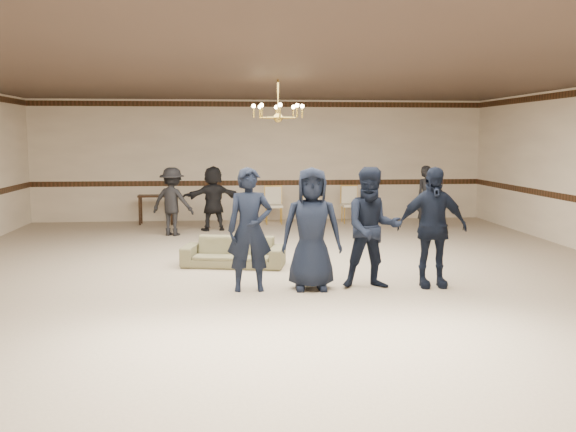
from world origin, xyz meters
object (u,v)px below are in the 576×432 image
at_px(adult_right, 427,198).
at_px(banquet_chair_right, 350,205).
at_px(boy_c, 372,228).
at_px(boy_d, 432,227).
at_px(chandelier, 278,99).
at_px(settee, 234,252).
at_px(banquet_chair_mid, 312,205).
at_px(boy_b, 312,229).
at_px(console_table, 156,210).
at_px(adult_left, 172,202).
at_px(banquet_chair_left, 274,205).
at_px(boy_a, 250,230).
at_px(adult_mid, 213,198).

relative_size(adult_right, banquet_chair_right, 1.63).
relative_size(boy_c, boy_d, 1.00).
distance_m(chandelier, boy_d, 3.52).
bearing_deg(settee, banquet_chair_mid, 81.56).
bearing_deg(boy_b, banquet_chair_right, 78.46).
bearing_deg(console_table, adult_left, -75.17).
xyz_separation_m(chandelier, console_table, (-2.71, 5.39, -2.50)).
bearing_deg(banquet_chair_left, adult_right, -20.54).
distance_m(adult_right, banquet_chair_mid, 2.97).
relative_size(chandelier, settee, 0.54).
relative_size(adult_right, console_table, 1.72).
bearing_deg(boy_d, banquet_chair_right, 89.79).
height_order(settee, adult_right, adult_right).
height_order(boy_b, banquet_chair_right, boy_b).
xyz_separation_m(adult_right, banquet_chair_right, (-1.58, 1.44, -0.30)).
height_order(boy_a, banquet_chair_left, boy_a).
bearing_deg(banquet_chair_left, boy_d, -74.23).
bearing_deg(boy_d, adult_left, 129.22).
xyz_separation_m(adult_right, banquet_chair_left, (-3.58, 1.44, -0.30)).
distance_m(chandelier, banquet_chair_right, 6.16).
distance_m(settee, adult_left, 3.93).
xyz_separation_m(banquet_chair_left, console_table, (-3.00, 0.20, -0.10)).
bearing_deg(adult_mid, console_table, -53.53).
height_order(adult_left, adult_mid, same).
distance_m(boy_b, banquet_chair_left, 7.18).
height_order(chandelier, boy_c, chandelier).
bearing_deg(adult_mid, banquet_chair_mid, -171.16).
xyz_separation_m(boy_d, banquet_chair_mid, (-0.84, 7.17, -0.42)).
xyz_separation_m(chandelier, adult_left, (-2.13, 3.45, -2.10)).
xyz_separation_m(boy_a, boy_b, (0.90, 0.00, 0.00)).
height_order(boy_d, adult_mid, boy_d).
xyz_separation_m(boy_d, console_table, (-4.84, 7.37, -0.52)).
bearing_deg(adult_left, settee, 132.39).
bearing_deg(adult_left, adult_mid, -119.85).
xyz_separation_m(settee, banquet_chair_left, (1.08, 5.39, 0.22)).
distance_m(boy_a, banquet_chair_left, 7.23).
relative_size(settee, adult_left, 1.13).
bearing_deg(banquet_chair_right, boy_b, -110.15).
bearing_deg(banquet_chair_mid, boy_b, -92.12).
height_order(banquet_chair_mid, console_table, banquet_chair_mid).
relative_size(banquet_chair_left, console_table, 1.06).
relative_size(adult_left, console_table, 1.72).
xyz_separation_m(boy_d, banquet_chair_right, (0.16, 7.17, -0.42)).
bearing_deg(console_table, settee, -72.87).
xyz_separation_m(chandelier, banquet_chair_mid, (1.29, 5.19, -2.40)).
distance_m(banquet_chair_right, console_table, 5.00).
relative_size(boy_b, boy_d, 1.00).
bearing_deg(adult_left, console_table, -51.11).
xyz_separation_m(adult_mid, banquet_chair_mid, (2.52, 1.04, -0.30)).
distance_m(boy_b, adult_mid, 6.32).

